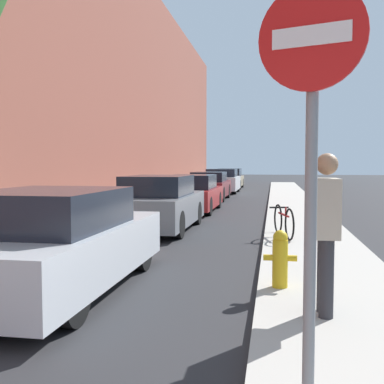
# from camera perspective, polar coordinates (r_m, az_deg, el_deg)

# --- Properties ---
(ground_plane) EXTENTS (120.00, 120.00, 0.00)m
(ground_plane) POSITION_cam_1_polar(r_m,az_deg,el_deg) (15.99, 2.36, -2.77)
(ground_plane) COLOR #28282B
(sidewalk_left) EXTENTS (2.00, 52.00, 0.12)m
(sidewalk_left) POSITION_cam_1_polar(r_m,az_deg,el_deg) (16.61, -7.61, -2.36)
(sidewalk_left) COLOR #ADA89E
(sidewalk_left) RESTS_ON ground
(sidewalk_right) EXTENTS (2.00, 52.00, 0.12)m
(sidewalk_right) POSITION_cam_1_polar(r_m,az_deg,el_deg) (15.87, 12.81, -2.69)
(sidewalk_right) COLOR #ADA89E
(sidewalk_right) RESTS_ON ground
(building_facade_left) EXTENTS (0.70, 52.00, 10.46)m
(building_facade_left) POSITION_cam_1_polar(r_m,az_deg,el_deg) (17.34, -12.16, 15.02)
(building_facade_left) COLOR brown
(building_facade_left) RESTS_ON ground
(parked_car_silver) EXTENTS (1.89, 4.31, 1.39)m
(parked_car_silver) POSITION_cam_1_polar(r_m,az_deg,el_deg) (6.66, -16.61, -5.95)
(parked_car_silver) COLOR black
(parked_car_silver) RESTS_ON ground
(parked_car_grey) EXTENTS (1.73, 4.20, 1.43)m
(parked_car_grey) POSITION_cam_1_polar(r_m,az_deg,el_deg) (12.18, -4.00, -1.51)
(parked_car_grey) COLOR black
(parked_car_grey) RESTS_ON ground
(parked_car_red) EXTENTS (1.73, 4.36, 1.34)m
(parked_car_red) POSITION_cam_1_polar(r_m,az_deg,el_deg) (16.98, 0.08, -0.23)
(parked_car_red) COLOR black
(parked_car_red) RESTS_ON ground
(parked_car_maroon) EXTENTS (1.71, 4.21, 1.35)m
(parked_car_maroon) POSITION_cam_1_polar(r_m,az_deg,el_deg) (22.50, 2.15, 0.71)
(parked_car_maroon) COLOR black
(parked_car_maroon) RESTS_ON ground
(parked_car_white) EXTENTS (1.90, 4.07, 1.43)m
(parked_car_white) POSITION_cam_1_polar(r_m,az_deg,el_deg) (27.95, 3.73, 1.32)
(parked_car_white) COLOR black
(parked_car_white) RESTS_ON ground
(parked_car_champagne) EXTENTS (1.72, 4.41, 1.41)m
(parked_car_champagne) POSITION_cam_1_polar(r_m,az_deg,el_deg) (33.09, 4.67, 1.61)
(parked_car_champagne) COLOR black
(parked_car_champagne) RESTS_ON ground
(fire_hydrant) EXTENTS (0.44, 0.20, 0.75)m
(fire_hydrant) POSITION_cam_1_polar(r_m,az_deg,el_deg) (6.26, 10.74, -7.94)
(fire_hydrant) COLOR gold
(fire_hydrant) RESTS_ON sidewalk_right
(traffic_sign_post) EXTENTS (0.69, 0.24, 2.87)m
(traffic_sign_post) POSITION_cam_1_polar(r_m,az_deg,el_deg) (2.70, 14.40, 9.31)
(traffic_sign_post) COLOR gray
(traffic_sign_post) RESTS_ON sidewalk_right
(pedestrian) EXTENTS (0.25, 0.48, 1.73)m
(pedestrian) POSITION_cam_1_polar(r_m,az_deg,el_deg) (5.16, 16.11, -3.89)
(pedestrian) COLOR #2D2D33
(pedestrian) RESTS_ON sidewalk_right
(bicycle) EXTENTS (0.52, 1.65, 0.69)m
(bicycle) POSITION_cam_1_polar(r_m,az_deg,el_deg) (10.51, 11.14, -3.52)
(bicycle) COLOR black
(bicycle) RESTS_ON sidewalk_right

